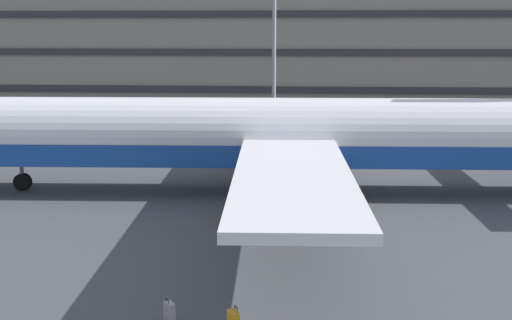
{
  "coord_description": "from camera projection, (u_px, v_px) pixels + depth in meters",
  "views": [
    {
      "loc": [
        2.01,
        -32.42,
        8.42
      ],
      "look_at": [
        0.33,
        -6.52,
        3.0
      ],
      "focal_mm": 44.94,
      "sensor_mm": 36.0,
      "label": 1
    }
  ],
  "objects": [
    {
      "name": "suitcase_red",
      "position": [
        169.0,
        314.0,
        18.25
      ],
      "size": [
        0.4,
        0.44,
        0.86
      ],
      "color": "gray",
      "rests_on": "ground_plane"
    },
    {
      "name": "airliner",
      "position": [
        277.0,
        136.0,
        32.59
      ],
      "size": [
        39.69,
        32.13,
        10.15
      ],
      "color": "silver",
      "rests_on": "ground_plane"
    },
    {
      "name": "terminal_structure",
      "position": [
        281.0,
        33.0,
        73.39
      ],
      "size": [
        129.84,
        15.66,
        15.47
      ],
      "color": "gray",
      "rests_on": "ground_plane"
    },
    {
      "name": "ground_plane",
      "position": [
        258.0,
        191.0,
        33.52
      ],
      "size": [
        600.0,
        600.0,
        0.0
      ],
      "primitive_type": "plane",
      "color": "#424449"
    }
  ]
}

